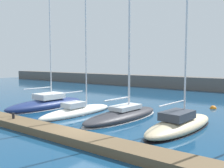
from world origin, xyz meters
TOP-DOWN VIEW (x-y plane):
  - ground_plane at (0.00, 0.00)m, footprint 120.00×120.00m
  - dock_pier at (0.00, -1.34)m, footprint 24.76×1.72m
  - breakwater_seawall at (0.00, 31.49)m, footprint 108.00×2.97m
  - sailboat_navy_nearest at (-9.82, 4.76)m, footprint 3.10×9.28m
  - sailboat_ivory_second at (-5.06, 4.47)m, footprint 2.38×8.52m
  - sailboat_charcoal_third at (-0.59, 5.39)m, footprint 3.23×9.13m
  - sailboat_sand_fourth at (4.59, 5.02)m, footprint 3.14×8.61m
  - mooring_buoy_orange at (4.16, 14.84)m, footprint 0.66×0.66m
  - dock_bollard at (-6.04, -1.34)m, footprint 0.20×0.20m

SIDE VIEW (x-z plane):
  - ground_plane at x=0.00m, z-range 0.00..0.00m
  - mooring_buoy_orange at x=4.16m, z-range -0.33..0.33m
  - dock_pier at x=0.00m, z-range 0.00..0.50m
  - sailboat_ivory_second at x=-5.06m, z-range -7.72..8.29m
  - sailboat_sand_fourth at x=4.59m, z-range -7.70..8.54m
  - sailboat_charcoal_third at x=-0.59m, z-range -7.41..8.26m
  - sailboat_navy_nearest at x=-9.82m, z-range -7.61..8.55m
  - dock_bollard at x=-6.04m, z-range 0.50..0.94m
  - breakwater_seawall at x=0.00m, z-range 0.00..2.18m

